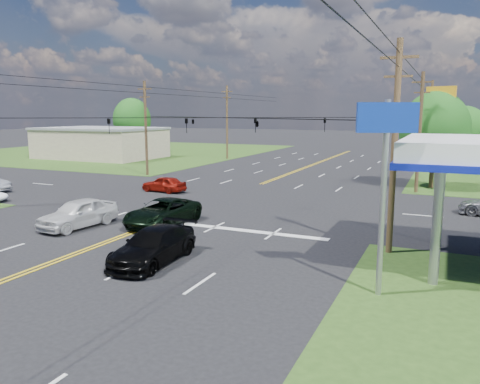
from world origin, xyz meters
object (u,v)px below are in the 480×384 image
at_px(retail_nw, 101,144).
at_px(tree_right_b, 464,133).
at_px(pole_se, 394,146).
at_px(pole_nw, 146,127).
at_px(tree_far_l, 132,120).
at_px(pickup_white, 78,213).
at_px(pickup_dkgreen, 163,212).
at_px(polesign_se, 386,147).
at_px(pole_ne, 420,131).
at_px(pole_right_far, 430,123).
at_px(pole_left_far, 227,121).
at_px(tree_right_a, 435,131).
at_px(suv_black, 154,246).

relative_size(retail_nw, tree_right_b, 2.26).
distance_m(pole_se, pole_nw, 31.62).
distance_m(tree_far_l, pickup_white, 51.81).
relative_size(pickup_dkgreen, pickup_white, 1.12).
height_order(pickup_white, polesign_se, polesign_se).
height_order(retail_nw, pole_nw, pole_nw).
relative_size(pole_ne, pole_right_far, 0.95).
height_order(pole_nw, pole_left_far, pole_left_far).
xyz_separation_m(retail_nw, pole_right_far, (43.00, 6.00, 3.17)).
bearing_deg(tree_right_a, polesign_se, -91.57).
height_order(retail_nw, polesign_se, polesign_se).
xyz_separation_m(tree_right_a, polesign_se, (-0.73, -26.40, 0.34)).
bearing_deg(pole_left_far, pole_right_far, 0.00).
xyz_separation_m(pole_left_far, tree_right_b, (29.50, -4.00, -0.95)).
bearing_deg(pickup_dkgreen, pole_ne, 56.41).
height_order(pole_se, pole_right_far, pole_right_far).
bearing_deg(pole_se, tree_far_l, 137.66).
bearing_deg(retail_nw, pickup_dkgreen, -45.12).
relative_size(pole_left_far, tree_right_b, 1.41).
relative_size(tree_right_a, tree_far_l, 0.94).
height_order(tree_far_l, pickup_dkgreen, tree_far_l).
height_order(pole_nw, pole_ne, same).
relative_size(pole_right_far, tree_right_a, 1.22).
bearing_deg(polesign_se, pole_right_far, 90.37).
bearing_deg(pole_nw, pole_se, -34.70).
height_order(tree_far_l, pickup_white, tree_far_l).
bearing_deg(pole_right_far, retail_nw, -172.06).
relative_size(pole_se, pickup_white, 2.01).
xyz_separation_m(pole_se, tree_right_b, (3.50, 33.00, -0.70)).
distance_m(retail_nw, pole_nw, 21.60).
relative_size(pole_se, suv_black, 1.89).
height_order(pole_se, pickup_dkgreen, pole_se).
xyz_separation_m(pole_right_far, tree_right_b, (3.50, -4.00, -0.95)).
xyz_separation_m(retail_nw, polesign_se, (43.27, -36.40, 3.20)).
xyz_separation_m(pole_se, pickup_white, (-16.50, -2.04, -4.11)).
bearing_deg(pole_nw, pole_right_far, 36.16).
distance_m(retail_nw, tree_far_l, 10.69).
bearing_deg(pickup_white, pole_left_far, 110.17).
relative_size(retail_nw, pole_nw, 1.68).
height_order(pole_right_far, tree_far_l, pole_right_far).
xyz_separation_m(pole_nw, pole_ne, (26.00, 0.00, 0.00)).
bearing_deg(pickup_white, pole_ne, 57.04).
bearing_deg(pole_ne, pickup_dkgreen, -125.35).
height_order(suv_black, polesign_se, polesign_se).
relative_size(tree_right_a, suv_black, 1.63).
xyz_separation_m(suv_black, pickup_white, (-7.42, 3.49, 0.08)).
bearing_deg(pickup_dkgreen, retail_nw, 136.64).
xyz_separation_m(tree_far_l, suv_black, (35.92, -46.53, -4.47)).
height_order(pole_nw, tree_right_a, pole_nw).
height_order(retail_nw, tree_right_b, tree_right_b).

